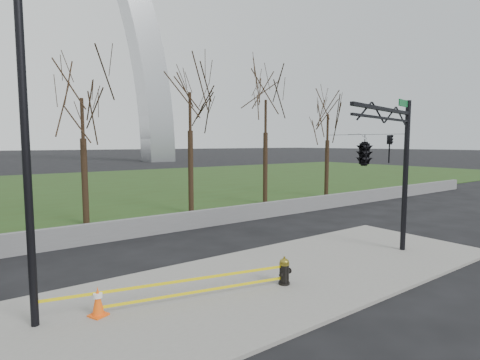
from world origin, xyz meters
TOP-DOWN VIEW (x-y plane):
  - ground at (0.00, 0.00)m, footprint 500.00×500.00m
  - sidewalk at (0.00, 0.00)m, footprint 18.00×6.00m
  - grass_strip at (0.00, 30.00)m, footprint 120.00×40.00m
  - guardrail at (0.00, 8.00)m, footprint 60.00×0.30m
  - tree_row at (-2.60, 12.00)m, footprint 40.81×4.00m
  - fire_hydrant at (-0.12, -0.63)m, footprint 0.54×0.35m
  - traffic_cone at (-5.30, 0.53)m, footprint 0.50×0.50m
  - street_light at (-6.41, 0.86)m, footprint 2.37×0.59m
  - traffic_signal_mast at (3.12, -1.38)m, footprint 4.99×2.54m
  - caution_tape at (-3.09, 0.05)m, footprint 6.50×1.54m

SIDE VIEW (x-z plane):
  - ground at x=0.00m, z-range 0.00..0.00m
  - grass_strip at x=0.00m, z-range 0.00..0.06m
  - sidewalk at x=0.00m, z-range 0.00..0.10m
  - guardrail at x=0.00m, z-range 0.00..0.90m
  - traffic_cone at x=-5.30m, z-range 0.10..0.84m
  - fire_hydrant at x=-0.12m, z-range 0.07..0.92m
  - caution_tape at x=-3.09m, z-range 0.28..0.72m
  - tree_row at x=-2.60m, z-range 0.00..8.19m
  - traffic_signal_mast at x=3.12m, z-range 1.15..7.15m
  - street_light at x=-6.41m, z-range 0.59..8.80m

